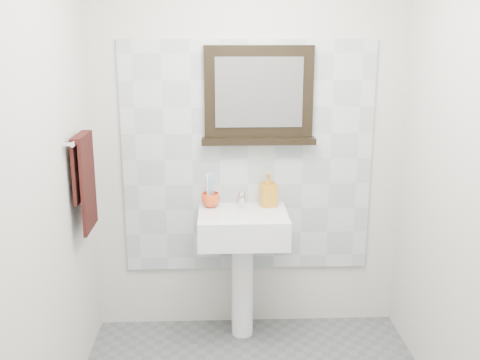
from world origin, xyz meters
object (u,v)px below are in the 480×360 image
(toothbrush_cup, at_px, (211,200))
(framed_mirror, at_px, (259,98))
(pedestal_sink, at_px, (243,240))
(soap_dispenser, at_px, (268,190))
(hand_towel, at_px, (84,175))

(toothbrush_cup, height_order, framed_mirror, framed_mirror)
(pedestal_sink, height_order, framed_mirror, framed_mirror)
(toothbrush_cup, bearing_deg, pedestal_sink, -30.94)
(pedestal_sink, xyz_separation_m, toothbrush_cup, (-0.20, 0.12, 0.23))
(soap_dispenser, distance_m, framed_mirror, 0.58)
(soap_dispenser, relative_size, hand_towel, 0.39)
(framed_mirror, distance_m, hand_towel, 1.15)
(pedestal_sink, bearing_deg, framed_mirror, 60.23)
(toothbrush_cup, bearing_deg, hand_towel, -154.04)
(pedestal_sink, xyz_separation_m, framed_mirror, (0.11, 0.19, 0.87))
(hand_towel, bearing_deg, framed_mirror, 22.07)
(pedestal_sink, relative_size, framed_mirror, 1.34)
(toothbrush_cup, distance_m, framed_mirror, 0.71)
(framed_mirror, height_order, hand_towel, framed_mirror)
(hand_towel, bearing_deg, toothbrush_cup, 25.96)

